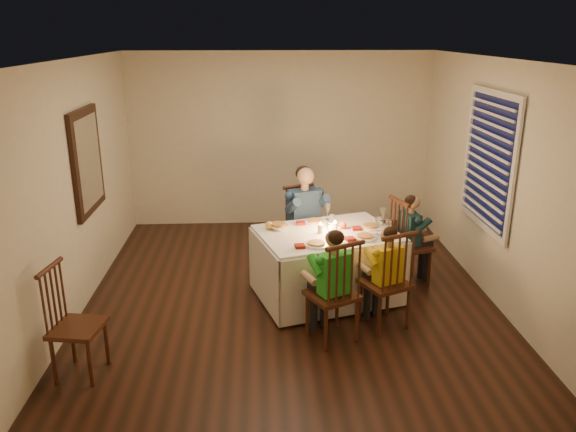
{
  "coord_description": "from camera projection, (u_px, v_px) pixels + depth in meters",
  "views": [
    {
      "loc": [
        -0.32,
        -5.86,
        2.87
      ],
      "look_at": [
        -0.01,
        0.15,
        0.88
      ],
      "focal_mm": 35.0,
      "sensor_mm": 36.0,
      "label": 1
    }
  ],
  "objects": [
    {
      "name": "wall_back",
      "position": [
        280.0,
        140.0,
        8.43
      ],
      "size": [
        4.5,
        0.02,
        2.6
      ],
      "primitive_type": "cube",
      "color": "beige",
      "rests_on": "ground"
    },
    {
      "name": "setting_teal",
      "position": [
        371.0,
        227.0,
        6.25
      ],
      "size": [
        0.32,
        0.32,
        0.02
      ],
      "primitive_type": "cylinder",
      "rotation": [
        0.0,
        0.0,
        0.29
      ],
      "color": "white",
      "rests_on": "dining_table"
    },
    {
      "name": "chair_near_right",
      "position": [
        383.0,
        325.0,
        5.75
      ],
      "size": [
        0.57,
        0.56,
        1.06
      ],
      "primitive_type": null,
      "rotation": [
        0.0,
        0.0,
        3.56
      ],
      "color": "#33160E",
      "rests_on": "ground"
    },
    {
      "name": "candle_right",
      "position": [
        335.0,
        227.0,
        6.13
      ],
      "size": [
        0.06,
        0.06,
        0.1
      ],
      "primitive_type": "cylinder",
      "color": "white",
      "rests_on": "dining_table"
    },
    {
      "name": "ceiling",
      "position": [
        290.0,
        59.0,
        5.65
      ],
      "size": [
        5.0,
        5.0,
        0.0
      ],
      "primitive_type": "plane",
      "color": "white",
      "rests_on": "wall_back"
    },
    {
      "name": "setting_green",
      "position": [
        316.0,
        244.0,
        5.74
      ],
      "size": [
        0.32,
        0.32,
        0.02
      ],
      "primitive_type": "cylinder",
      "rotation": [
        0.0,
        0.0,
        0.29
      ],
      "color": "white",
      "rests_on": "dining_table"
    },
    {
      "name": "chair_extra",
      "position": [
        84.0,
        373.0,
        4.94
      ],
      "size": [
        0.46,
        0.48,
        1.02
      ],
      "primitive_type": null,
      "rotation": [
        0.0,
        0.0,
        1.41
      ],
      "color": "#33160E",
      "rests_on": "ground"
    },
    {
      "name": "squash",
      "position": [
        269.0,
        225.0,
        6.2
      ],
      "size": [
        0.09,
        0.09,
        0.09
      ],
      "primitive_type": "sphere",
      "color": "yellow",
      "rests_on": "dining_table"
    },
    {
      "name": "window_blinds",
      "position": [
        488.0,
        161.0,
        6.2
      ],
      "size": [
        0.07,
        1.34,
        1.54
      ],
      "color": "black",
      "rests_on": "wall_right"
    },
    {
      "name": "chair_end",
      "position": [
        408.0,
        282.0,
        6.72
      ],
      "size": [
        0.53,
        0.54,
        1.06
      ],
      "primitive_type": null,
      "rotation": [
        0.0,
        0.0,
        1.88
      ],
      "color": "#33160E",
      "rests_on": "ground"
    },
    {
      "name": "setting_yellow",
      "position": [
        365.0,
        237.0,
        5.94
      ],
      "size": [
        0.32,
        0.32,
        0.02
      ],
      "primitive_type": "cylinder",
      "rotation": [
        0.0,
        0.0,
        0.29
      ],
      "color": "white",
      "rests_on": "dining_table"
    },
    {
      "name": "chair_adult",
      "position": [
        305.0,
        269.0,
        7.11
      ],
      "size": [
        0.56,
        0.55,
        1.06
      ],
      "primitive_type": null,
      "rotation": [
        0.0,
        0.0,
        0.39
      ],
      "color": "#33160E",
      "rests_on": "ground"
    },
    {
      "name": "dining_table",
      "position": [
        327.0,
        251.0,
        6.18
      ],
      "size": [
        1.74,
        1.46,
        0.75
      ],
      "rotation": [
        0.0,
        0.0,
        0.29
      ],
      "color": "white",
      "rests_on": "ground"
    },
    {
      "name": "adult",
      "position": [
        305.0,
        269.0,
        7.11
      ],
      "size": [
        0.64,
        0.61,
        1.32
      ],
      "primitive_type": null,
      "rotation": [
        0.0,
        0.0,
        0.39
      ],
      "color": "navy",
      "rests_on": "ground"
    },
    {
      "name": "child_teal",
      "position": [
        408.0,
        282.0,
        6.72
      ],
      "size": [
        0.43,
        0.45,
        1.09
      ],
      "primitive_type": null,
      "rotation": [
        0.0,
        0.0,
        1.88
      ],
      "color": "#18363D",
      "rests_on": "ground"
    },
    {
      "name": "chair_near_left",
      "position": [
        331.0,
        338.0,
        5.5
      ],
      "size": [
        0.57,
        0.56,
        1.06
      ],
      "primitive_type": null,
      "rotation": [
        0.0,
        0.0,
        3.6
      ],
      "color": "#33160E",
      "rests_on": "ground"
    },
    {
      "name": "child_green",
      "position": [
        331.0,
        338.0,
        5.5
      ],
      "size": [
        0.51,
        0.5,
        1.14
      ],
      "primitive_type": null,
      "rotation": [
        0.0,
        0.0,
        3.6
      ],
      "color": "green",
      "rests_on": "ground"
    },
    {
      "name": "setting_adult",
      "position": [
        316.0,
        222.0,
        6.42
      ],
      "size": [
        0.32,
        0.32,
        0.02
      ],
      "primitive_type": "cylinder",
      "rotation": [
        0.0,
        0.0,
        0.29
      ],
      "color": "white",
      "rests_on": "dining_table"
    },
    {
      "name": "wall_mirror",
      "position": [
        87.0,
        161.0,
        6.17
      ],
      "size": [
        0.06,
        0.95,
        1.15
      ],
      "color": "black",
      "rests_on": "wall_left"
    },
    {
      "name": "serving_bowl",
      "position": [
        278.0,
        227.0,
        6.21
      ],
      "size": [
        0.3,
        0.3,
        0.05
      ],
      "primitive_type": "imported",
      "rotation": [
        0.0,
        0.0,
        0.63
      ],
      "color": "white",
      "rests_on": "dining_table"
    },
    {
      "name": "child_yellow",
      "position": [
        383.0,
        325.0,
        5.75
      ],
      "size": [
        0.46,
        0.45,
        1.08
      ],
      "primitive_type": null,
      "rotation": [
        0.0,
        0.0,
        3.56
      ],
      "color": "gold",
      "rests_on": "ground"
    },
    {
      "name": "ground",
      "position": [
        289.0,
        292.0,
        6.47
      ],
      "size": [
        5.0,
        5.0,
        0.0
      ],
      "primitive_type": "plane",
      "color": "black",
      "rests_on": "ground"
    },
    {
      "name": "candle_left",
      "position": [
        320.0,
        229.0,
        6.07
      ],
      "size": [
        0.06,
        0.06,
        0.1
      ],
      "primitive_type": "cylinder",
      "color": "white",
      "rests_on": "dining_table"
    },
    {
      "name": "orange_fruit",
      "position": [
        343.0,
        225.0,
        6.21
      ],
      "size": [
        0.08,
        0.08,
        0.08
      ],
      "primitive_type": "sphere",
      "color": "#FD5015",
      "rests_on": "dining_table"
    },
    {
      "name": "wall_right",
      "position": [
        493.0,
        180.0,
        6.17
      ],
      "size": [
        0.02,
        5.0,
        2.6
      ],
      "primitive_type": "cube",
      "color": "beige",
      "rests_on": "ground"
    },
    {
      "name": "wall_left",
      "position": [
        78.0,
        186.0,
        5.95
      ],
      "size": [
        0.02,
        5.0,
        2.6
      ],
      "primitive_type": "cube",
      "color": "beige",
      "rests_on": "ground"
    }
  ]
}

